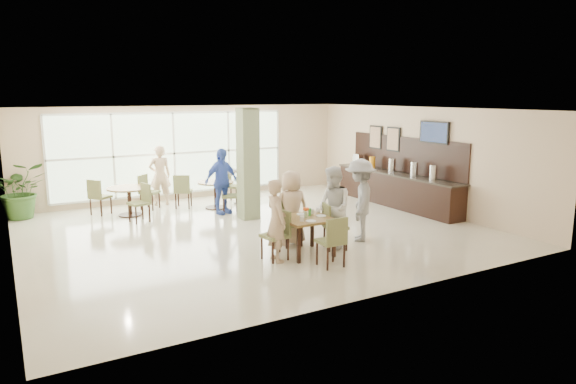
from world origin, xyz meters
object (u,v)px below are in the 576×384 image
round_table_left (129,194)px  teen_far (291,208)px  round_table_right (216,188)px  adult_standing (160,175)px  main_table (306,222)px  teen_right (333,208)px  potted_plant (21,190)px  teen_left (276,221)px  teen_standing (360,200)px  adult_a (221,181)px  buffet_counter (396,187)px  adult_b (243,177)px

round_table_left → teen_far: bearing=-61.4°
round_table_right → adult_standing: bearing=136.7°
main_table → teen_right: size_ratio=0.56×
potted_plant → adult_standing: bearing=-2.6°
teen_left → teen_right: 1.41m
teen_right → adult_standing: adult_standing is taller
adult_standing → potted_plant: bearing=1.2°
main_table → round_table_left: bearing=113.9°
teen_standing → adult_standing: size_ratio=1.04×
main_table → round_table_right: size_ratio=0.93×
adult_a → adult_standing: size_ratio=1.02×
main_table → teen_far: 0.78m
main_table → teen_standing: (1.55, 0.31, 0.23)m
teen_far → teen_left: bearing=51.1°
teen_far → teen_right: bearing=138.0°
teen_left → buffet_counter: bearing=-59.6°
buffet_counter → adult_a: size_ratio=2.69×
round_table_right → adult_a: bearing=-99.1°
adult_a → teen_far: bearing=-102.3°
potted_plant → teen_left: size_ratio=0.92×
teen_far → adult_standing: bearing=-70.7°
adult_standing → main_table: bearing=105.0°
teen_right → adult_a: adult_a is taller
teen_standing → teen_far: bearing=-70.2°
teen_left → adult_b: (1.55, 4.90, 0.02)m
round_table_right → teen_right: bearing=-81.8°
buffet_counter → teen_right: size_ratio=2.77×
main_table → buffet_counter: 5.30m
round_table_left → buffet_counter: bearing=-20.1°
round_table_right → main_table: bearing=-90.3°
potted_plant → round_table_right: bearing=-15.4°
round_table_right → buffet_counter: 5.10m
main_table → teen_left: teen_left is taller
adult_a → main_table: bearing=-104.4°
adult_a → adult_b: adult_a is taller
potted_plant → adult_a: size_ratio=0.83×
buffet_counter → teen_far: size_ratio=2.98×
buffet_counter → main_table: bearing=-150.4°
potted_plant → teen_left: teen_left is taller
round_table_left → adult_a: size_ratio=0.64×
round_table_right → buffet_counter: buffet_counter is taller
potted_plant → teen_left: bearing=-57.0°
main_table → adult_b: adult_b is taller
potted_plant → adult_a: (4.65, -2.05, 0.15)m
teen_far → main_table: bearing=87.2°
main_table → adult_b: (0.86, 4.84, 0.15)m
teen_right → adult_standing: 6.21m
teen_left → teen_right: bearing=-79.7°
round_table_left → adult_b: bearing=-5.3°
round_table_left → teen_far: (2.38, -4.37, 0.21)m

